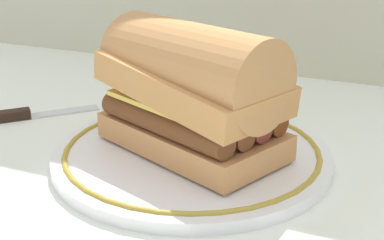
% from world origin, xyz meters
% --- Properties ---
extents(ground_plane, '(1.50, 1.50, 0.00)m').
position_xyz_m(ground_plane, '(0.00, 0.00, 0.00)').
color(ground_plane, white).
extents(plate, '(0.29, 0.29, 0.01)m').
position_xyz_m(plate, '(0.03, 0.04, 0.01)').
color(plate, white).
rests_on(plate, ground_plane).
extents(sausage_sandwich, '(0.21, 0.17, 0.13)m').
position_xyz_m(sausage_sandwich, '(0.03, 0.04, 0.08)').
color(sausage_sandwich, tan).
rests_on(sausage_sandwich, plate).
extents(butter_knife, '(0.11, 0.11, 0.01)m').
position_xyz_m(butter_knife, '(-0.21, 0.07, 0.00)').
color(butter_knife, silver).
rests_on(butter_knife, ground_plane).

